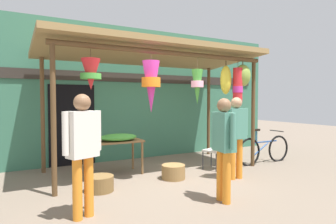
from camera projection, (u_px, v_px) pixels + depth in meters
name	position (u px, v px, depth m)	size (l,w,h in m)	color
ground_plane	(162.00, 178.00, 5.91)	(30.00, 30.00, 0.00)	#756656
shop_facade	(123.00, 94.00, 7.82)	(9.97, 0.29, 3.59)	#387056
market_stall_canopy	(159.00, 62.00, 6.48)	(5.07, 2.29, 2.85)	brown
display_table	(113.00, 144.00, 6.19)	(1.22, 0.65, 0.75)	brown
flower_heap_on_table	(119.00, 137.00, 6.16)	(0.83, 0.58, 0.15)	green
folding_chair	(217.00, 148.00, 6.65)	(0.51, 0.51, 0.84)	beige
wicker_basket_by_table	(100.00, 184.00, 5.08)	(0.49, 0.49, 0.27)	brown
wicker_basket_spare	(173.00, 172.00, 5.88)	(0.49, 0.49, 0.29)	olive
parked_bicycle	(264.00, 150.00, 7.33)	(1.75, 0.44, 0.92)	black
vendor_in_orange	(83.00, 145.00, 3.89)	(0.56, 0.35, 1.70)	orange
customer_foreground	(224.00, 141.00, 4.52)	(0.28, 0.59, 1.65)	orange
shopper_by_bananas	(236.00, 131.00, 5.85)	(0.59, 0.24, 1.68)	orange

